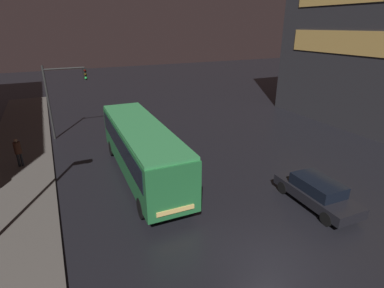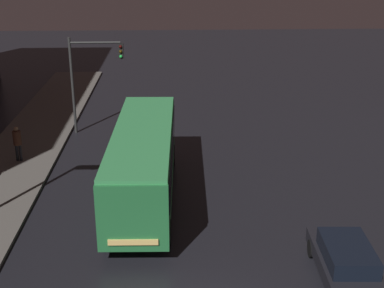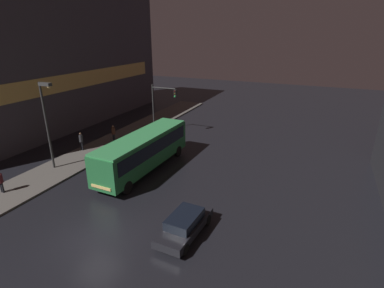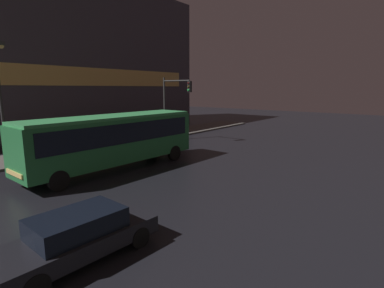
{
  "view_description": "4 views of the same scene",
  "coord_description": "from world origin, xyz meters",
  "px_view_note": "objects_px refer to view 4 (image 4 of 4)",
  "views": [
    {
      "loc": [
        -6.44,
        -6.51,
        8.32
      ],
      "look_at": [
        1.09,
        9.28,
        1.37
      ],
      "focal_mm": 28.0,
      "sensor_mm": 36.0,
      "label": 1
    },
    {
      "loc": [
        -1.08,
        -12.4,
        10.39
      ],
      "look_at": [
        -0.19,
        8.45,
        2.69
      ],
      "focal_mm": 50.0,
      "sensor_mm": 36.0,
      "label": 2
    },
    {
      "loc": [
        10.9,
        -10.74,
        11.17
      ],
      "look_at": [
        0.6,
        12.51,
        1.58
      ],
      "focal_mm": 28.0,
      "sensor_mm": 36.0,
      "label": 3
    },
    {
      "loc": [
        11.84,
        -1.73,
        4.74
      ],
      "look_at": [
        0.85,
        12.37,
        1.38
      ],
      "focal_mm": 28.0,
      "sensor_mm": 36.0,
      "label": 4
    }
  ],
  "objects_px": {
    "street_lamp_sidewalk": "(0,83)",
    "car_taxi": "(78,235)",
    "pedestrian_near": "(61,134)",
    "traffic_light_main": "(174,99)",
    "bus_near": "(113,137)",
    "pedestrian_far": "(107,131)"
  },
  "relations": [
    {
      "from": "car_taxi",
      "to": "pedestrian_near",
      "type": "relative_size",
      "value": 2.46
    },
    {
      "from": "bus_near",
      "to": "traffic_light_main",
      "type": "distance_m",
      "value": 9.87
    },
    {
      "from": "bus_near",
      "to": "pedestrian_near",
      "type": "height_order",
      "value": "bus_near"
    },
    {
      "from": "pedestrian_near",
      "to": "pedestrian_far",
      "type": "distance_m",
      "value": 3.52
    },
    {
      "from": "pedestrian_far",
      "to": "bus_near",
      "type": "bearing_deg",
      "value": 53.98
    },
    {
      "from": "street_lamp_sidewalk",
      "to": "pedestrian_far",
      "type": "bearing_deg",
      "value": 86.39
    },
    {
      "from": "pedestrian_far",
      "to": "car_taxi",
      "type": "bearing_deg",
      "value": 48.48
    },
    {
      "from": "street_lamp_sidewalk",
      "to": "car_taxi",
      "type": "bearing_deg",
      "value": -14.2
    },
    {
      "from": "bus_near",
      "to": "car_taxi",
      "type": "xyz_separation_m",
      "value": [
        6.87,
        -6.53,
        -1.26
      ]
    },
    {
      "from": "bus_near",
      "to": "street_lamp_sidewalk",
      "type": "distance_m",
      "value": 8.23
    },
    {
      "from": "pedestrian_near",
      "to": "traffic_light_main",
      "type": "xyz_separation_m",
      "value": [
        4.62,
        7.99,
        2.6
      ]
    },
    {
      "from": "car_taxi",
      "to": "pedestrian_near",
      "type": "height_order",
      "value": "pedestrian_near"
    },
    {
      "from": "pedestrian_near",
      "to": "traffic_light_main",
      "type": "height_order",
      "value": "traffic_light_main"
    },
    {
      "from": "pedestrian_near",
      "to": "pedestrian_far",
      "type": "height_order",
      "value": "pedestrian_near"
    },
    {
      "from": "pedestrian_near",
      "to": "traffic_light_main",
      "type": "relative_size",
      "value": 0.32
    },
    {
      "from": "pedestrian_far",
      "to": "street_lamp_sidewalk",
      "type": "xyz_separation_m",
      "value": [
        -0.46,
        -7.36,
        3.79
      ]
    },
    {
      "from": "bus_near",
      "to": "traffic_light_main",
      "type": "height_order",
      "value": "traffic_light_main"
    },
    {
      "from": "car_taxi",
      "to": "street_lamp_sidewalk",
      "type": "bearing_deg",
      "value": -11.62
    },
    {
      "from": "street_lamp_sidewalk",
      "to": "traffic_light_main",
      "type": "bearing_deg",
      "value": 73.13
    },
    {
      "from": "pedestrian_near",
      "to": "traffic_light_main",
      "type": "bearing_deg",
      "value": 14.34
    },
    {
      "from": "car_taxi",
      "to": "pedestrian_far",
      "type": "distance_m",
      "value": 17.28
    },
    {
      "from": "pedestrian_near",
      "to": "pedestrian_far",
      "type": "bearing_deg",
      "value": 20.79
    }
  ]
}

